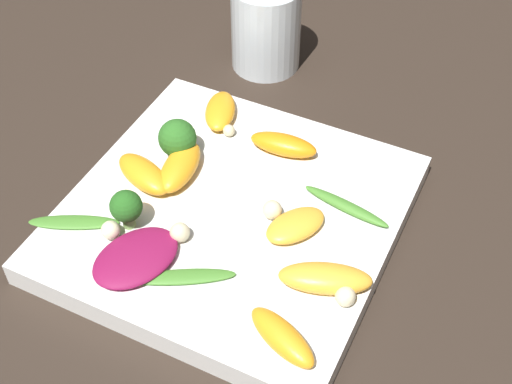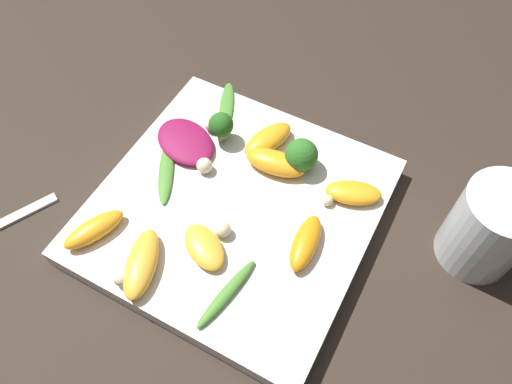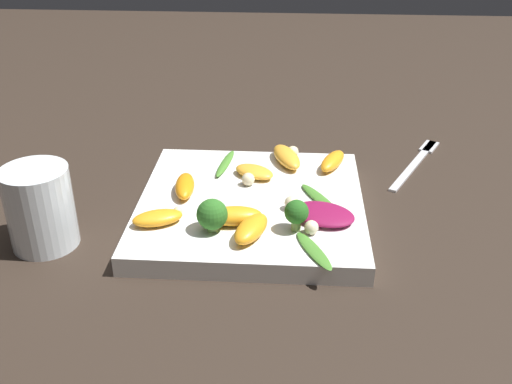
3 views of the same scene
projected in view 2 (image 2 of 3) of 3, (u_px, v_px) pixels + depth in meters
ground_plane at (236, 216)px, 0.55m from camera, size 2.40×2.40×0.00m
plate at (235, 210)px, 0.54m from camera, size 0.29×0.29×0.02m
drinking_glass at (489, 228)px, 0.49m from camera, size 0.08×0.08×0.10m
radicchio_leaf_0 at (185, 141)px, 0.57m from camera, size 0.09×0.08×0.01m
orange_segment_0 at (203, 246)px, 0.50m from camera, size 0.07×0.06×0.01m
orange_segment_1 at (353, 193)px, 0.53m from camera, size 0.07×0.05×0.02m
orange_segment_2 at (305, 243)px, 0.50m from camera, size 0.03×0.07×0.02m
orange_segment_3 at (94, 229)px, 0.50m from camera, size 0.05×0.07×0.02m
orange_segment_4 at (275, 163)px, 0.55m from camera, size 0.07×0.04×0.02m
orange_segment_5 at (268, 140)px, 0.57m from camera, size 0.05×0.07×0.02m
orange_segment_6 at (142, 264)px, 0.48m from camera, size 0.05×0.08×0.02m
broccoli_floret_0 at (301, 155)px, 0.54m from camera, size 0.04×0.04×0.04m
broccoli_floret_1 at (221, 126)px, 0.56m from camera, size 0.03×0.03×0.04m
arugula_sprig_0 at (226, 107)px, 0.61m from camera, size 0.05×0.08×0.00m
arugula_sprig_1 at (227, 293)px, 0.47m from camera, size 0.03×0.09×0.01m
arugula_sprig_2 at (164, 174)px, 0.55m from camera, size 0.06×0.08×0.01m
macadamia_nut_0 at (204, 166)px, 0.55m from camera, size 0.02×0.02×0.02m
macadamia_nut_1 at (328, 200)px, 0.53m from camera, size 0.01×0.01×0.01m
macadamia_nut_2 at (212, 125)px, 0.58m from camera, size 0.02×0.02×0.02m
macadamia_nut_3 at (122, 278)px, 0.48m from camera, size 0.02×0.02×0.02m
macadamia_nut_4 at (222, 230)px, 0.50m from camera, size 0.02×0.02×0.02m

